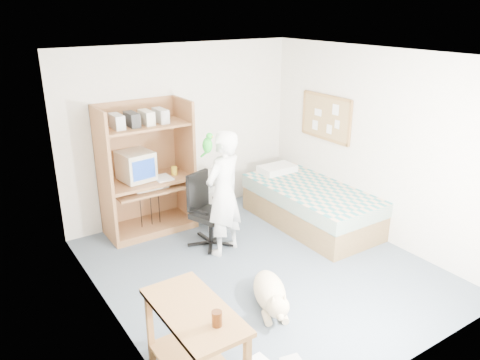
{
  "coord_description": "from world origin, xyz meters",
  "views": [
    {
      "loc": [
        -2.94,
        -3.95,
        2.98
      ],
      "look_at": [
        -0.1,
        0.33,
        1.05
      ],
      "focal_mm": 35.0,
      "sensor_mm": 36.0,
      "label": 1
    }
  ],
  "objects_px": {
    "computer_hutch": "(146,174)",
    "bed": "(310,205)",
    "office_chair": "(208,220)",
    "dog": "(271,293)",
    "printer_cart": "(212,198)",
    "person": "(224,194)",
    "side_desk": "(195,336)"
  },
  "relations": [
    {
      "from": "office_chair",
      "to": "dog",
      "type": "xyz_separation_m",
      "value": [
        -0.16,
        -1.58,
        -0.18
      ]
    },
    {
      "from": "bed",
      "to": "office_chair",
      "type": "height_order",
      "value": "office_chair"
    },
    {
      "from": "computer_hutch",
      "to": "person",
      "type": "bearing_deg",
      "value": -64.72
    },
    {
      "from": "printer_cart",
      "to": "bed",
      "type": "bearing_deg",
      "value": -47.04
    },
    {
      "from": "computer_hutch",
      "to": "person",
      "type": "height_order",
      "value": "computer_hutch"
    },
    {
      "from": "side_desk",
      "to": "dog",
      "type": "height_order",
      "value": "side_desk"
    },
    {
      "from": "side_desk",
      "to": "office_chair",
      "type": "distance_m",
      "value": 2.48
    },
    {
      "from": "bed",
      "to": "side_desk",
      "type": "xyz_separation_m",
      "value": [
        -2.85,
        -1.82,
        0.21
      ]
    },
    {
      "from": "computer_hutch",
      "to": "dog",
      "type": "bearing_deg",
      "value": -82.67
    },
    {
      "from": "office_chair",
      "to": "printer_cart",
      "type": "distance_m",
      "value": 0.61
    },
    {
      "from": "side_desk",
      "to": "dog",
      "type": "relative_size",
      "value": 1.06
    },
    {
      "from": "side_desk",
      "to": "dog",
      "type": "bearing_deg",
      "value": 24.04
    },
    {
      "from": "printer_cart",
      "to": "person",
      "type": "bearing_deg",
      "value": -123.33
    },
    {
      "from": "office_chair",
      "to": "bed",
      "type": "bearing_deg",
      "value": -30.89
    },
    {
      "from": "bed",
      "to": "person",
      "type": "bearing_deg",
      "value": -179.43
    },
    {
      "from": "computer_hutch",
      "to": "person",
      "type": "distance_m",
      "value": 1.26
    },
    {
      "from": "computer_hutch",
      "to": "bed",
      "type": "height_order",
      "value": "computer_hutch"
    },
    {
      "from": "office_chair",
      "to": "side_desk",
      "type": "bearing_deg",
      "value": -142.48
    },
    {
      "from": "computer_hutch",
      "to": "bed",
      "type": "relative_size",
      "value": 0.89
    },
    {
      "from": "bed",
      "to": "office_chair",
      "type": "distance_m",
      "value": 1.56
    },
    {
      "from": "computer_hutch",
      "to": "printer_cart",
      "type": "bearing_deg",
      "value": -22.67
    },
    {
      "from": "side_desk",
      "to": "printer_cart",
      "type": "relative_size",
      "value": 1.69
    },
    {
      "from": "bed",
      "to": "side_desk",
      "type": "relative_size",
      "value": 2.02
    },
    {
      "from": "dog",
      "to": "bed",
      "type": "bearing_deg",
      "value": 62.44
    },
    {
      "from": "computer_hutch",
      "to": "dog",
      "type": "relative_size",
      "value": 1.91
    },
    {
      "from": "office_chair",
      "to": "computer_hutch",
      "type": "bearing_deg",
      "value": 98.85
    },
    {
      "from": "office_chair",
      "to": "person",
      "type": "xyz_separation_m",
      "value": [
        0.07,
        -0.3,
        0.46
      ]
    },
    {
      "from": "computer_hutch",
      "to": "printer_cart",
      "type": "relative_size",
      "value": 3.04
    },
    {
      "from": "bed",
      "to": "person",
      "type": "height_order",
      "value": "person"
    },
    {
      "from": "bed",
      "to": "printer_cart",
      "type": "height_order",
      "value": "bed"
    },
    {
      "from": "bed",
      "to": "printer_cart",
      "type": "relative_size",
      "value": 3.41
    },
    {
      "from": "bed",
      "to": "computer_hutch",
      "type": "bearing_deg",
      "value": 150.71
    }
  ]
}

